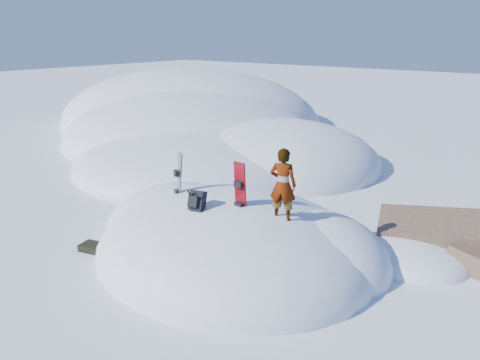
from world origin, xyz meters
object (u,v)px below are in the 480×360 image
Objects in this scene: snowboard_red at (240,197)px; person at (283,185)px; snowboard_dark at (178,185)px; backpack at (197,201)px.

person is at bearing 16.41° from snowboard_red.
snowboard_red is 0.98× the size of snowboard_dark.
backpack is 0.34× the size of person.
snowboard_red is 3.07× the size of backpack.
snowboard_red is 1.99m from snowboard_dark.
backpack is at bearing 1.57° from snowboard_dark.
person is at bearing 33.65° from snowboard_dark.
person reaches higher than snowboard_red.
backpack is at bearing 13.38° from person.
person is (1.66, 0.88, 0.47)m from backpack.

